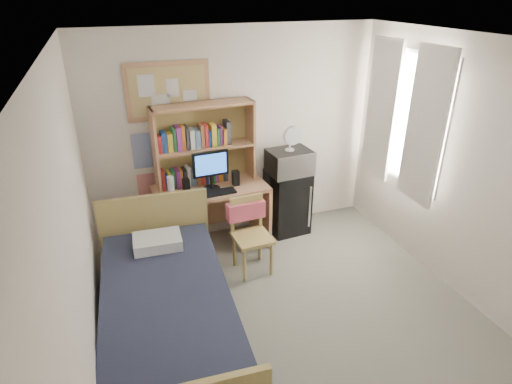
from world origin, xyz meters
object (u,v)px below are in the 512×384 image
object	(u,v)px
bulletin_board	(168,91)
speaker_right	(236,178)
microwave	(289,162)
speaker_left	(186,186)
desk_chair	(252,237)
bed	(168,320)
desk_fan	(290,139)
monitor	(211,172)
mini_fridge	(287,201)
desk	(212,218)

from	to	relation	value
bulletin_board	speaker_right	size ratio (longest dim) A/B	5.13
bulletin_board	microwave	distance (m)	1.70
bulletin_board	speaker_left	distance (m)	1.08
desk_chair	bed	world-z (taller)	desk_chair
desk_chair	speaker_right	size ratio (longest dim) A/B	4.80
speaker_right	desk_fan	xyz separation A→B (m)	(0.74, 0.11, 0.36)
desk_fan	microwave	bearing A→B (deg)	0.00
desk_chair	speaker_left	distance (m)	0.95
monitor	speaker_right	world-z (taller)	monitor
speaker_right	bulletin_board	bearing A→B (deg)	146.72
mini_fridge	desk_fan	bearing A→B (deg)	-90.00
bed	monitor	bearing A→B (deg)	64.61
desk_chair	speaker_left	world-z (taller)	speaker_left
monitor	desk_fan	bearing A→B (deg)	4.13
desk	speaker_right	size ratio (longest dim) A/B	7.22
bed	desk_fan	bearing A→B (deg)	43.89
speaker_right	speaker_left	bearing A→B (deg)	-180.00
speaker_right	microwave	distance (m)	0.75
mini_fridge	speaker_left	xyz separation A→B (m)	(-1.34, -0.16, 0.50)
monitor	speaker_right	bearing A→B (deg)	0.00
desk_chair	speaker_left	xyz separation A→B (m)	(-0.60, 0.56, 0.48)
desk_fan	speaker_right	bearing A→B (deg)	-175.18
monitor	microwave	bearing A→B (deg)	4.13
bulletin_board	desk_chair	size ratio (longest dim) A/B	1.07
bulletin_board	speaker_left	world-z (taller)	bulletin_board
desk_chair	mini_fridge	xyz separation A→B (m)	(0.74, 0.72, -0.03)
bulletin_board	bed	size ratio (longest dim) A/B	0.42
desk	speaker_left	xyz separation A→B (m)	(-0.30, -0.07, 0.50)
bulletin_board	speaker_left	xyz separation A→B (m)	(0.05, -0.41, -1.00)
desk_chair	bed	distance (m)	1.39
speaker_right	microwave	bearing A→B (deg)	5.79
monitor	speaker_left	distance (m)	0.33
desk_fan	speaker_left	bearing A→B (deg)	-177.76
desk	desk_chair	xyz separation A→B (m)	(0.30, -0.63, 0.03)
speaker_left	desk_fan	world-z (taller)	desk_fan
desk	desk_fan	distance (m)	1.36
desk	speaker_left	bearing A→B (deg)	-168.69
bed	microwave	xyz separation A→B (m)	(1.83, 1.55, 0.68)
desk	speaker_left	distance (m)	0.59
desk	microwave	world-z (taller)	microwave
speaker_left	microwave	distance (m)	1.35
desk_chair	bed	bearing A→B (deg)	-144.72
bulletin_board	mini_fridge	distance (m)	2.06
desk_chair	desk_fan	bearing A→B (deg)	40.74
mini_fridge	bed	world-z (taller)	mini_fridge
bed	monitor	size ratio (longest dim) A/B	4.99
mini_fridge	microwave	size ratio (longest dim) A/B	1.59
monitor	desk_fan	world-z (taller)	desk_fan
mini_fridge	desk	bearing A→B (deg)	-179.02
bulletin_board	desk_fan	size ratio (longest dim) A/B	3.26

